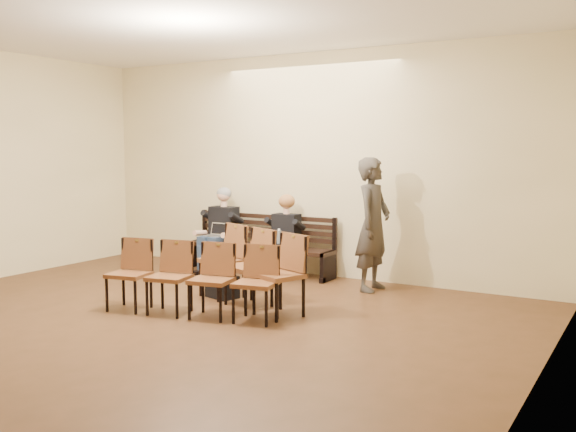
% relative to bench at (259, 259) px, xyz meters
% --- Properties ---
extents(ground, '(10.00, 10.00, 0.00)m').
position_rel_bench_xyz_m(ground, '(0.74, -4.65, -0.23)').
color(ground, '#56341D').
rests_on(ground, ground).
extents(room_walls, '(8.02, 10.01, 3.51)m').
position_rel_bench_xyz_m(room_walls, '(0.74, -3.86, 2.31)').
color(room_walls, '#F7E5B1').
rests_on(room_walls, ground).
extents(bench, '(2.60, 0.90, 0.45)m').
position_rel_bench_xyz_m(bench, '(0.00, 0.00, 0.00)').
color(bench, black).
rests_on(bench, ground).
extents(seated_man, '(0.57, 0.78, 1.36)m').
position_rel_bench_xyz_m(seated_man, '(-0.68, -0.12, 0.46)').
color(seated_man, black).
rests_on(seated_man, ground).
extents(seated_woman, '(0.51, 0.71, 1.19)m').
position_rel_bench_xyz_m(seated_woman, '(0.53, -0.12, 0.37)').
color(seated_woman, black).
rests_on(seated_woman, ground).
extents(laptop, '(0.34, 0.29, 0.22)m').
position_rel_bench_xyz_m(laptop, '(-0.65, -0.32, 0.33)').
color(laptop, silver).
rests_on(laptop, bench).
extents(water_bottle, '(0.08, 0.08, 0.23)m').
position_rel_bench_xyz_m(water_bottle, '(0.62, -0.39, 0.34)').
color(water_bottle, silver).
rests_on(water_bottle, bench).
extents(bag, '(0.47, 0.38, 0.30)m').
position_rel_bench_xyz_m(bag, '(0.52, -1.71, -0.07)').
color(bag, black).
rests_on(bag, ground).
extents(passerby, '(0.52, 0.79, 2.17)m').
position_rel_bench_xyz_m(passerby, '(2.09, -0.26, 0.86)').
color(passerby, '#39352F').
rests_on(passerby, ground).
extents(chair_row_front, '(2.22, 0.91, 0.89)m').
position_rel_bench_xyz_m(chair_row_front, '(0.74, -2.67, 0.22)').
color(chair_row_front, brown).
rests_on(chair_row_front, ground).
extents(chair_row_back, '(1.85, 1.15, 0.99)m').
position_rel_bench_xyz_m(chair_row_back, '(1.08, -1.91, 0.27)').
color(chair_row_back, brown).
rests_on(chair_row_back, ground).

